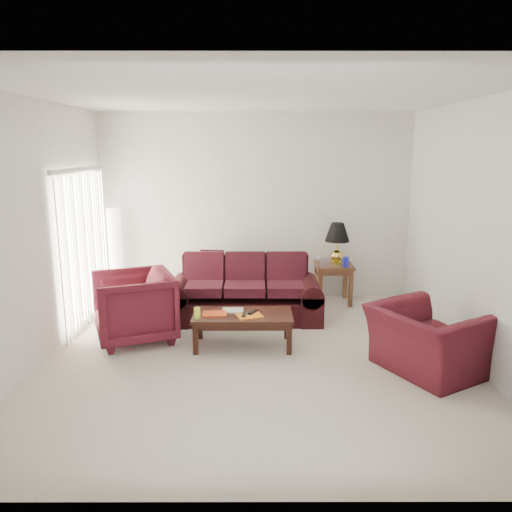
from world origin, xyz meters
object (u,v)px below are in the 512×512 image
at_px(end_table, 333,283).
at_px(armchair_left, 134,307).
at_px(armchair_right, 427,340).
at_px(coffee_table, 243,330).
at_px(sofa, 245,289).
at_px(floor_lamp, 116,255).

bearing_deg(end_table, armchair_left, -150.49).
relative_size(armchair_right, coffee_table, 0.91).
height_order(sofa, end_table, sofa).
height_order(armchair_right, coffee_table, armchair_right).
bearing_deg(floor_lamp, coffee_table, -42.13).
bearing_deg(floor_lamp, armchair_left, -68.04).
bearing_deg(armchair_left, sofa, 97.96).
xyz_separation_m(armchair_left, coffee_table, (1.41, -0.23, -0.23)).
relative_size(end_table, coffee_table, 0.52).
bearing_deg(coffee_table, armchair_left, 173.58).
bearing_deg(sofa, end_table, 31.41).
height_order(armchair_left, armchair_right, armchair_left).
bearing_deg(coffee_table, floor_lamp, 140.66).
height_order(floor_lamp, armchair_right, floor_lamp).
relative_size(armchair_left, coffee_table, 0.80).
distance_m(armchair_left, coffee_table, 1.44).
bearing_deg(floor_lamp, armchair_right, -32.11).
height_order(floor_lamp, coffee_table, floor_lamp).
height_order(sofa, armchair_right, sofa).
height_order(sofa, armchair_left, same).
height_order(sofa, coffee_table, sofa).
distance_m(sofa, end_table, 1.62).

